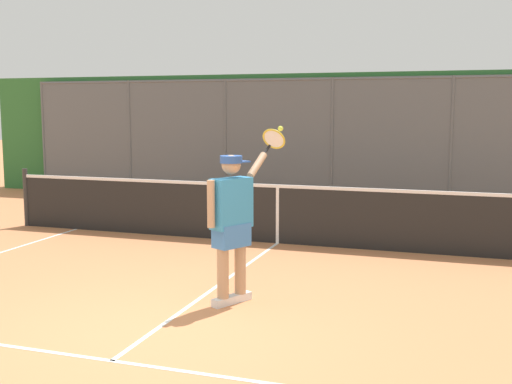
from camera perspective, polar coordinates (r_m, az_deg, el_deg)
ground_plane at (r=6.43m, az=-9.26°, el=-12.34°), size 60.00×60.00×0.00m
court_line_markings at (r=5.59m, az=-14.41°, el=-15.58°), size 7.65×9.25×0.01m
fence_backdrop at (r=14.81m, az=7.37°, el=4.79°), size 18.25×1.37×2.96m
tennis_net at (r=10.19m, az=1.97°, el=-1.92°), size 9.84×0.09×1.07m
tennis_player at (r=7.00m, az=-2.14°, el=-2.29°), size 0.60×1.35×1.96m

